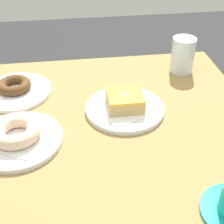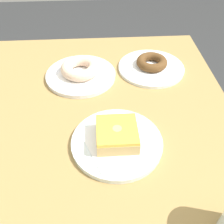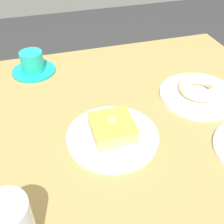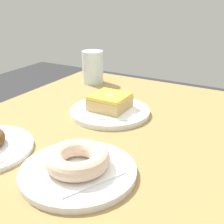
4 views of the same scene
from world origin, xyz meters
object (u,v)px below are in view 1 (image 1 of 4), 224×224
at_px(plate_glazed_square, 125,109).
at_px(water_glass, 183,55).
at_px(donut_chocolate_ring, 14,85).
at_px(plate_sugar_ring, 18,140).
at_px(donut_glazed_square, 125,100).
at_px(donut_sugar_ring, 16,131).
at_px(plate_chocolate_ring, 15,91).

distance_m(plate_glazed_square, water_glass, 0.32).
bearing_deg(water_glass, donut_chocolate_ring, -173.17).
bearing_deg(plate_sugar_ring, donut_glazed_square, 18.25).
bearing_deg(plate_glazed_square, donut_sugar_ring, -161.75).
bearing_deg(donut_glazed_square, donut_chocolate_ring, 156.19).
bearing_deg(plate_glazed_square, donut_chocolate_ring, 156.19).
relative_size(donut_glazed_square, donut_sugar_ring, 0.79).
xyz_separation_m(donut_glazed_square, plate_chocolate_ring, (-0.32, 0.14, -0.03)).
bearing_deg(donut_glazed_square, plate_sugar_ring, -161.75).
height_order(plate_sugar_ring, plate_chocolate_ring, plate_sugar_ring).
bearing_deg(donut_chocolate_ring, donut_glazed_square, -23.81).
height_order(donut_glazed_square, plate_sugar_ring, donut_glazed_square).
xyz_separation_m(plate_chocolate_ring, donut_chocolate_ring, (-0.00, 0.00, 0.02)).
xyz_separation_m(plate_glazed_square, donut_sugar_ring, (-0.29, -0.10, 0.03)).
xyz_separation_m(plate_glazed_square, plate_chocolate_ring, (-0.32, 0.14, -0.00)).
relative_size(donut_sugar_ring, donut_chocolate_ring, 1.20).
relative_size(plate_glazed_square, donut_sugar_ring, 1.81).
xyz_separation_m(plate_sugar_ring, donut_sugar_ring, (0.00, 0.00, 0.03)).
bearing_deg(donut_chocolate_ring, plate_glazed_square, -23.81).
xyz_separation_m(plate_chocolate_ring, water_glass, (0.55, 0.07, 0.05)).
bearing_deg(donut_sugar_ring, plate_glazed_square, 18.25).
height_order(donut_sugar_ring, plate_chocolate_ring, donut_sugar_ring).
height_order(donut_glazed_square, donut_chocolate_ring, donut_glazed_square).
xyz_separation_m(plate_glazed_square, donut_chocolate_ring, (-0.32, 0.14, 0.02)).
distance_m(donut_glazed_square, plate_chocolate_ring, 0.35).
height_order(donut_sugar_ring, water_glass, water_glass).
bearing_deg(plate_chocolate_ring, donut_glazed_square, -23.81).
xyz_separation_m(donut_glazed_square, donut_sugar_ring, (-0.29, -0.10, -0.00)).
distance_m(donut_glazed_square, plate_sugar_ring, 0.31).
bearing_deg(donut_chocolate_ring, donut_sugar_ring, -82.78).
height_order(donut_chocolate_ring, water_glass, water_glass).
bearing_deg(donut_chocolate_ring, plate_chocolate_ring, 0.00).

